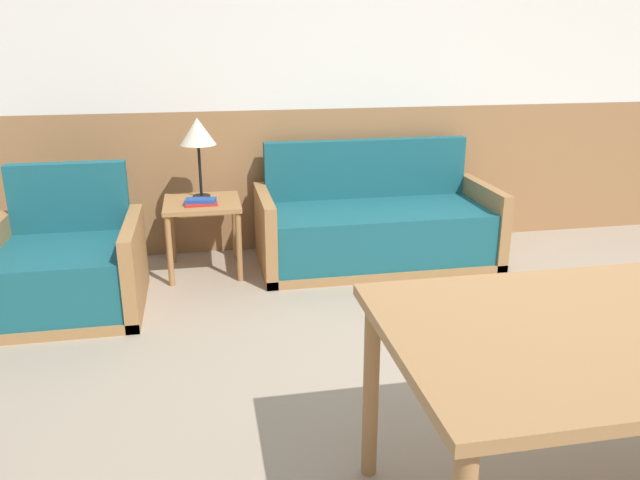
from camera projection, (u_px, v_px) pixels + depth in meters
The scene contains 7 objects.
ground_plane at pixel (533, 426), 2.73m from camera, with size 16.00×16.00×0.00m, color gray.
wall_back at pixel (377, 72), 4.75m from camera, with size 7.20×0.06×2.70m.
couch at pixel (376, 228), 4.61m from camera, with size 1.73×0.79×0.87m.
armchair at pixel (67, 271), 3.80m from camera, with size 0.89×0.82×0.86m.
side_table at pixel (203, 213), 4.37m from camera, with size 0.52×0.52×0.52m.
table_lamp at pixel (198, 133), 4.28m from camera, with size 0.25×0.25×0.57m.
book_stack at pixel (201, 202), 4.26m from camera, with size 0.22×0.17×0.04m.
Camera 1 is at (-1.36, -2.11, 1.64)m, focal length 35.00 mm.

